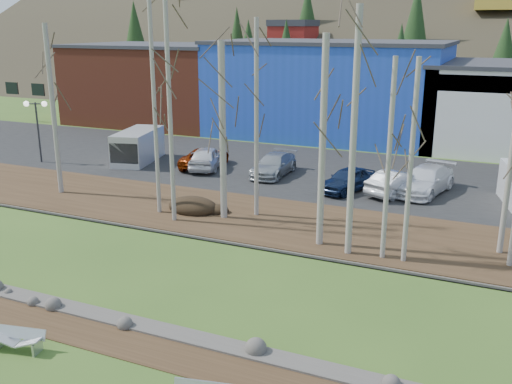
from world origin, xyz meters
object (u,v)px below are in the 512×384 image
at_px(bench_damaged, 19,340).
at_px(car_3, 348,180).
at_px(car_5, 425,180).
at_px(street_lamp, 36,114).
at_px(van_grey, 137,147).
at_px(car_0, 207,157).
at_px(car_1, 205,158).
at_px(car_2, 274,165).
at_px(car_4, 397,182).

relative_size(bench_damaged, car_3, 0.40).
relative_size(bench_damaged, car_5, 0.31).
distance_m(street_lamp, van_grey, 7.33).
distance_m(bench_damaged, car_0, 22.88).
relative_size(car_1, car_2, 1.01).
distance_m(street_lamp, car_1, 12.35).
relative_size(street_lamp, van_grey, 0.80).
bearing_deg(car_2, car_3, -18.53).
xyz_separation_m(street_lamp, car_2, (16.72, 3.31, -2.75)).
xyz_separation_m(car_0, van_grey, (-5.51, -0.30, 0.35)).
bearing_deg(car_3, van_grey, -163.48).
distance_m(car_4, van_grey, 18.59).
distance_m(car_0, car_4, 13.10).
height_order(car_1, car_2, car_2).
height_order(car_3, van_grey, van_grey).
bearing_deg(car_0, car_4, 160.00).
relative_size(car_1, car_3, 1.16).
xyz_separation_m(car_1, car_3, (10.60, -1.83, 0.04)).
xyz_separation_m(street_lamp, van_grey, (6.36, 2.80, -2.32)).
height_order(car_5, van_grey, van_grey).
relative_size(car_0, car_1, 0.95).
bearing_deg(car_3, bench_damaged, -82.03).
xyz_separation_m(bench_damaged, car_0, (-5.52, 22.20, 0.56)).
bearing_deg(car_2, van_grey, -178.09).
relative_size(street_lamp, car_2, 0.92).
xyz_separation_m(car_0, car_3, (10.27, -1.50, -0.07)).
bearing_deg(car_1, bench_damaged, 98.63).
distance_m(car_1, van_grey, 5.23).
bearing_deg(car_2, car_0, -178.42).
bearing_deg(car_1, car_4, 168.39).
xyz_separation_m(bench_damaged, car_1, (-5.86, 22.52, 0.45)).
distance_m(car_3, van_grey, 15.83).
bearing_deg(car_5, bench_damaged, -98.78).
distance_m(street_lamp, car_3, 22.36).
relative_size(car_1, car_4, 1.11).
distance_m(bench_damaged, car_3, 21.24).
xyz_separation_m(car_0, car_4, (13.06, -1.00, -0.06)).
relative_size(car_0, car_5, 0.86).
relative_size(car_2, car_4, 1.10).
bearing_deg(car_2, car_4, -9.37).
height_order(street_lamp, car_2, street_lamp).
xyz_separation_m(car_1, car_4, (13.40, -1.33, 0.05)).
distance_m(bench_damaged, car_2, 22.43).
xyz_separation_m(bench_damaged, street_lamp, (-17.39, 19.10, 3.22)).
distance_m(car_0, van_grey, 5.52).
height_order(car_0, car_3, car_0).
distance_m(car_0, car_5, 14.52).
bearing_deg(van_grey, bench_damaged, -76.28).
distance_m(bench_damaged, van_grey, 24.53).
relative_size(car_4, van_grey, 0.79).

